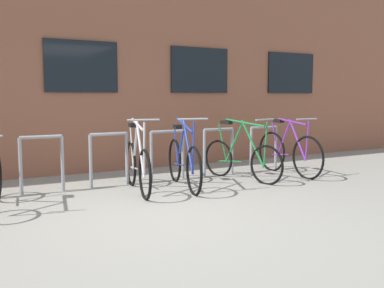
# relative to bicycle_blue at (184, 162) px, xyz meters

# --- Properties ---
(ground_plane) EXTENTS (42.00, 42.00, 0.00)m
(ground_plane) POSITION_rel_bicycle_blue_xyz_m (-1.03, -1.28, -0.39)
(ground_plane) COLOR gray
(storefront_building) EXTENTS (28.00, 5.38, 5.26)m
(storefront_building) POSITION_rel_bicycle_blue_xyz_m (-1.03, 4.59, 2.24)
(storefront_building) COLOR brown
(storefront_building) RESTS_ON ground
(bike_rack) EXTENTS (6.63, 0.05, 0.84)m
(bike_rack) POSITION_rel_bicycle_blue_xyz_m (-0.98, 0.62, 0.12)
(bike_rack) COLOR gray
(bike_rack) RESTS_ON ground
(bicycle_blue) EXTENTS (0.52, 1.77, 1.11)m
(bicycle_blue) POSITION_rel_bicycle_blue_xyz_m (0.00, 0.00, 0.00)
(bicycle_blue) COLOR black
(bicycle_blue) RESTS_ON ground
(bicycle_silver) EXTENTS (0.47, 1.70, 1.11)m
(bicycle_silver) POSITION_rel_bicycle_blue_xyz_m (-0.73, 0.06, -0.00)
(bicycle_silver) COLOR black
(bicycle_silver) RESTS_ON ground
(bicycle_green) EXTENTS (0.56, 1.66, 1.06)m
(bicycle_green) POSITION_rel_bicycle_blue_xyz_m (1.13, 0.08, -0.02)
(bicycle_green) COLOR black
(bicycle_green) RESTS_ON ground
(bicycle_purple) EXTENTS (0.44, 1.72, 1.05)m
(bicycle_purple) POSITION_rel_bicycle_blue_xyz_m (2.17, 0.09, 0.01)
(bicycle_purple) COLOR black
(bicycle_purple) RESTS_ON ground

